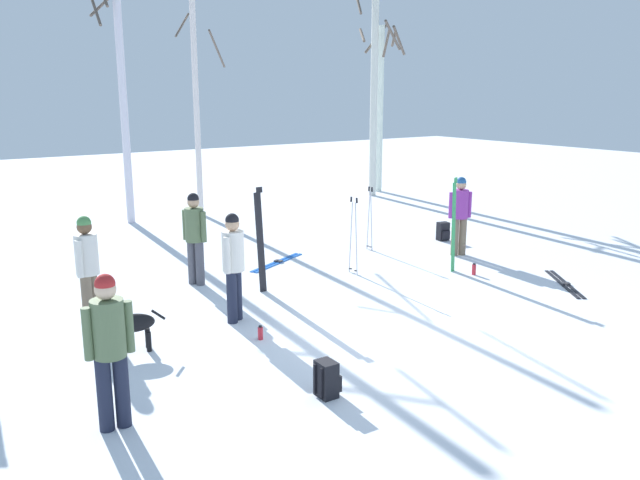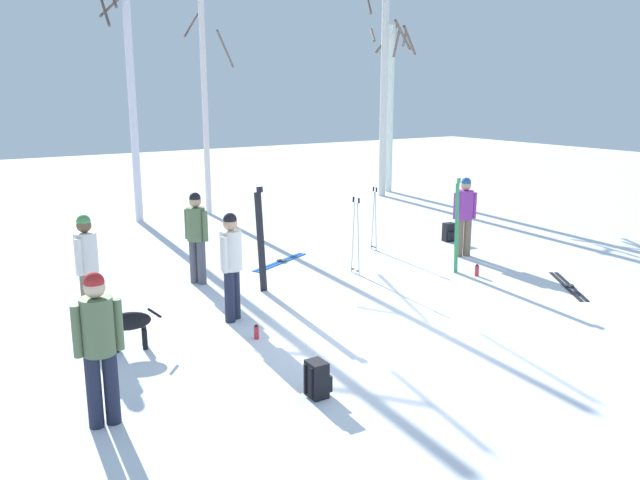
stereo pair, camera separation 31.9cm
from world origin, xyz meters
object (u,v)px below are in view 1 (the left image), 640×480
person_4 (195,233)px  backpack_0 (443,232)px  person_3 (87,264)px  backpack_1 (327,379)px  water_bottle_0 (260,333)px  person_2 (233,260)px  person_0 (109,342)px  ski_poles_0 (370,216)px  birch_tree_2 (196,83)px  birch_tree_4 (380,103)px  birch_tree_3 (374,80)px  ski_poles_1 (354,233)px  water_bottle_1 (474,269)px  ski_pair_lying_0 (277,262)px  birch_tree_1 (121,76)px  ski_pair_lying_1 (564,284)px  person_1 (460,211)px  dog (129,325)px  ski_pair_planted_0 (454,226)px  ski_pair_planted_1 (260,241)px

person_4 → backpack_0: person_4 is taller
person_3 → backpack_1: (1.62, -3.96, -0.77)m
water_bottle_0 → person_2: bearing=86.5°
person_0 → ski_poles_0: person_0 is taller
person_2 → birch_tree_2: 9.50m
person_3 → birch_tree_4: bearing=33.2°
backpack_1 → birch_tree_3: 15.41m
person_4 → ski_poles_1: person_4 is taller
person_3 → water_bottle_1: size_ratio=7.46×
person_2 → person_3: same height
ski_pair_lying_0 → backpack_1: size_ratio=3.70×
ski_pair_lying_0 → birch_tree_3: bearing=38.7°
birch_tree_1 → backpack_0: bearing=-49.2°
ski_pair_lying_1 → backpack_0: 3.95m
water_bottle_0 → ski_poles_1: bearing=32.0°
water_bottle_1 → person_1: bearing=55.2°
ski_poles_1 → ski_pair_lying_1: bearing=-45.3°
backpack_1 → water_bottle_1: backpack_1 is taller
birch_tree_1 → ski_poles_0: bearing=-60.4°
person_3 → dog: person_3 is taller
person_0 → person_4: same height
person_2 → ski_pair_lying_1: bearing=-16.0°
person_0 → ski_poles_1: (5.74, 3.34, -0.17)m
person_0 → ski_pair_planted_0: ski_pair_planted_0 is taller
ski_pair_planted_0 → water_bottle_1: ski_pair_planted_0 is taller
person_4 → ski_pair_planted_0: bearing=-24.7°
backpack_0 → ski_pair_lying_0: bearing=173.9°
person_1 → ski_pair_planted_1: (-4.87, 0.10, -0.04)m
ski_poles_0 → person_1: bearing=-48.8°
water_bottle_0 → birch_tree_3: birch_tree_3 is taller
birch_tree_3 → backpack_1: bearing=-130.9°
ski_poles_0 → birch_tree_2: bearing=102.8°
ski_pair_planted_1 → backpack_0: (5.61, 1.10, -0.73)m
water_bottle_1 → birch_tree_1: birch_tree_1 is taller
birch_tree_2 → person_1: bearing=-70.5°
ski_pair_lying_0 → ski_pair_planted_1: bearing=-128.9°
ski_poles_1 → backpack_1: ski_poles_1 is taller
backpack_1 → birch_tree_4: (10.60, 11.96, 2.84)m
ski_poles_1 → backpack_1: 5.33m
person_3 → backpack_1: bearing=-67.7°
person_4 → birch_tree_4: size_ratio=0.30×
ski_pair_lying_1 → birch_tree_4: birch_tree_4 is taller
birch_tree_1 → ski_pair_planted_1: bearing=-91.0°
birch_tree_2 → birch_tree_3: (6.26, -0.09, 0.11)m
water_bottle_0 → birch_tree_3: size_ratio=0.03×
person_2 → backpack_0: (6.67, 2.17, -0.77)m
ski_poles_0 → birch_tree_1: bearing=119.6°
water_bottle_1 → person_0: bearing=-165.8°
ski_pair_lying_0 → birch_tree_4: 10.69m
ski_poles_1 → birch_tree_1: birch_tree_1 is taller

